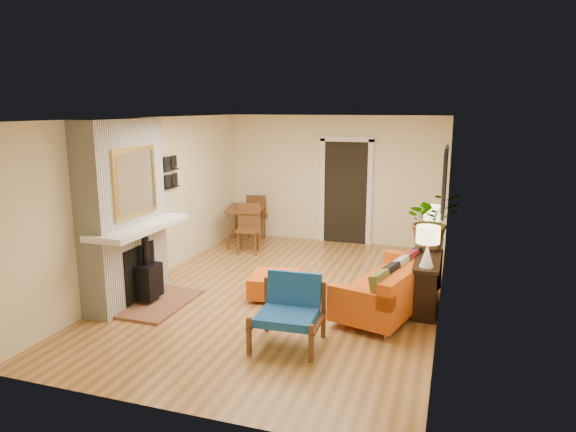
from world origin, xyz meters
name	(u,v)px	position (x,y,z in m)	size (l,w,h in m)	color
room_shell	(358,188)	(0.60, 2.63, 1.24)	(6.50, 6.50, 6.50)	#B88047
fireplace	(126,217)	(-2.00, -1.00, 1.24)	(1.09, 1.68, 2.60)	white
sofa	(394,287)	(1.66, -0.19, 0.34)	(1.34, 2.14, 0.78)	silver
ottoman	(275,284)	(-0.07, -0.22, 0.20)	(0.79, 0.79, 0.35)	silver
blue_chair	(290,307)	(0.59, -1.53, 0.44)	(0.80, 0.79, 0.81)	brown
dining_table	(249,215)	(-1.58, 2.48, 0.62)	(1.01, 1.79, 0.94)	brown
console_table	(429,262)	(2.07, 0.38, 0.58)	(0.34, 1.85, 0.72)	black
lamp_near	(428,242)	(2.07, -0.35, 1.06)	(0.30, 0.30, 0.54)	white
lamp_far	(433,219)	(2.07, 1.11, 1.06)	(0.30, 0.30, 0.54)	white
houseplant	(431,220)	(2.06, 0.60, 1.15)	(0.76, 0.66, 0.84)	#1E5919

